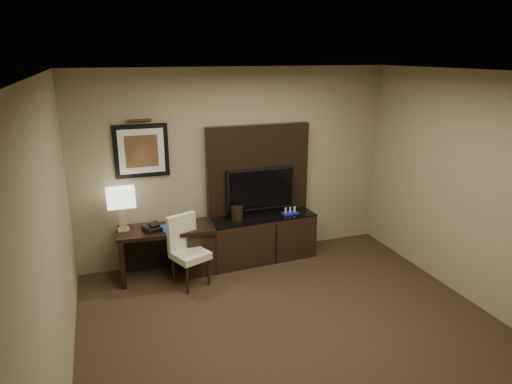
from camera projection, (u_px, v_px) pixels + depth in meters
name	position (u px, v px, depth m)	size (l,w,h in m)	color
floor	(310.00, 351.00, 4.59)	(4.50, 5.00, 0.01)	#2E2114
ceiling	(322.00, 75.00, 3.80)	(4.50, 5.00, 0.01)	silver
wall_back	(237.00, 165.00, 6.45)	(4.50, 0.01, 2.70)	gray
wall_left	(50.00, 261.00, 3.48)	(0.01, 5.00, 2.70)	gray
wall_right	(504.00, 201.00, 4.90)	(0.01, 5.00, 2.70)	gray
desk	(167.00, 251.00, 6.09)	(1.25, 0.53, 0.67)	black
credenza	(249.00, 239.00, 6.50)	(1.90, 0.53, 0.66)	black
tv_wall_panel	(258.00, 170.00, 6.51)	(1.50, 0.12, 1.30)	black
tv	(260.00, 189.00, 6.49)	(1.00, 0.08, 0.60)	black
artwork	(141.00, 151.00, 5.93)	(0.70, 0.04, 0.70)	black
picture_light	(139.00, 121.00, 5.78)	(0.04, 0.04, 0.30)	#412714
desk_chair	(190.00, 255.00, 5.79)	(0.40, 0.47, 0.84)	beige
table_lamp	(122.00, 209.00, 5.83)	(0.35, 0.20, 0.57)	tan
desk_phone	(152.00, 227.00, 5.87)	(0.21, 0.19, 0.11)	black
blue_folder	(172.00, 229.00, 5.93)	(0.26, 0.35, 0.02)	#1A3DAC
book	(173.00, 221.00, 5.96)	(0.15, 0.02, 0.20)	#BDAC94
ice_bucket	(237.00, 213.00, 6.29)	(0.17, 0.17, 0.19)	black
minibar_tray	(290.00, 211.00, 6.54)	(0.23, 0.14, 0.08)	navy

